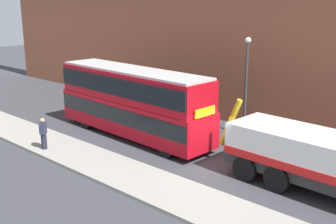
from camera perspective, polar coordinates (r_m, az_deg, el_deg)
ground_plane at (r=21.01m, az=7.12°, el=-7.00°), size 120.00×120.00×0.00m
near_kerb at (r=17.98m, az=-0.77°, el=-10.57°), size 60.00×2.80×0.15m
double_decker_bus at (r=24.38m, az=-4.91°, el=1.68°), size 11.13×3.02×4.06m
pedestrian_onlooker at (r=23.07m, az=-16.76°, el=-2.91°), size 0.43×0.48×1.71m
street_lamp at (r=24.87m, az=10.71°, el=4.66°), size 0.36×0.36×5.83m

